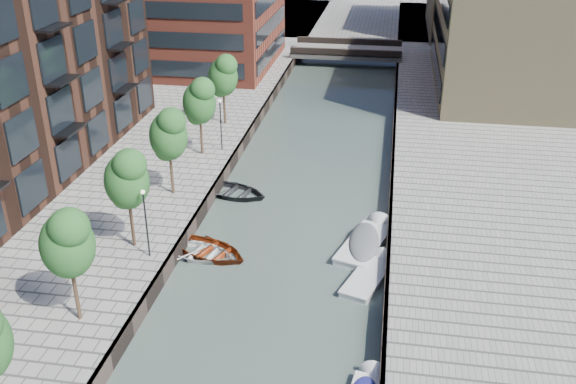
% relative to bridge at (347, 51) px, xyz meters
% --- Properties ---
extents(water, '(300.00, 300.00, 0.00)m').
position_rel_bridge_xyz_m(water, '(0.00, -32.00, -1.39)').
color(water, '#38473F').
rests_on(water, ground).
extents(quay_right, '(20.00, 140.00, 1.00)m').
position_rel_bridge_xyz_m(quay_right, '(16.00, -32.00, -0.89)').
color(quay_right, gray).
rests_on(quay_right, ground).
extents(quay_wall_left, '(0.25, 140.00, 1.00)m').
position_rel_bridge_xyz_m(quay_wall_left, '(-6.10, -32.00, -0.89)').
color(quay_wall_left, '#332823').
rests_on(quay_wall_left, ground).
extents(quay_wall_right, '(0.25, 140.00, 1.00)m').
position_rel_bridge_xyz_m(quay_wall_right, '(6.10, -32.00, -0.89)').
color(quay_wall_right, '#332823').
rests_on(quay_wall_right, ground).
extents(far_closure, '(80.00, 40.00, 1.00)m').
position_rel_bridge_xyz_m(far_closure, '(0.00, 28.00, -0.89)').
color(far_closure, gray).
rests_on(far_closure, ground).
extents(tan_block_near, '(12.00, 25.00, 14.00)m').
position_rel_bridge_xyz_m(tan_block_near, '(16.00, -10.00, 6.61)').
color(tan_block_near, '#908158').
rests_on(tan_block_near, quay_right).
extents(bridge, '(13.00, 6.00, 1.30)m').
position_rel_bridge_xyz_m(bridge, '(0.00, 0.00, 0.00)').
color(bridge, gray).
rests_on(bridge, ground).
extents(tree_2, '(2.50, 2.50, 5.95)m').
position_rel_bridge_xyz_m(tree_2, '(-8.50, -54.00, 3.92)').
color(tree_2, '#382619').
rests_on(tree_2, quay_left).
extents(tree_3, '(2.50, 2.50, 5.95)m').
position_rel_bridge_xyz_m(tree_3, '(-8.50, -47.00, 3.92)').
color(tree_3, '#382619').
rests_on(tree_3, quay_left).
extents(tree_4, '(2.50, 2.50, 5.95)m').
position_rel_bridge_xyz_m(tree_4, '(-8.50, -40.00, 3.92)').
color(tree_4, '#382619').
rests_on(tree_4, quay_left).
extents(tree_5, '(2.50, 2.50, 5.95)m').
position_rel_bridge_xyz_m(tree_5, '(-8.50, -33.00, 3.92)').
color(tree_5, '#382619').
rests_on(tree_5, quay_left).
extents(tree_6, '(2.50, 2.50, 5.95)m').
position_rel_bridge_xyz_m(tree_6, '(-8.50, -26.00, 3.92)').
color(tree_6, '#382619').
rests_on(tree_6, quay_left).
extents(lamp_1, '(0.24, 0.24, 4.12)m').
position_rel_bridge_xyz_m(lamp_1, '(-7.20, -48.00, 2.12)').
color(lamp_1, black).
rests_on(lamp_1, quay_left).
extents(lamp_2, '(0.24, 0.24, 4.12)m').
position_rel_bridge_xyz_m(lamp_2, '(-7.20, -32.00, 2.12)').
color(lamp_2, black).
rests_on(lamp_2, quay_left).
extents(sloop_2, '(5.83, 5.09, 1.01)m').
position_rel_bridge_xyz_m(sloop_2, '(-4.32, -45.78, -1.39)').
color(sloop_2, maroon).
rests_on(sloop_2, ground).
extents(sloop_3, '(5.10, 4.06, 0.95)m').
position_rel_bridge_xyz_m(sloop_3, '(-4.94, -46.05, -1.39)').
color(sloop_3, white).
rests_on(sloop_3, ground).
extents(sloop_4, '(5.80, 4.82, 1.04)m').
position_rel_bridge_xyz_m(sloop_4, '(-4.88, -37.77, -1.39)').
color(sloop_4, black).
rests_on(sloop_4, ground).
extents(motorboat_2, '(3.02, 4.97, 1.57)m').
position_rel_bridge_xyz_m(motorboat_2, '(5.23, -46.52, -1.30)').
color(motorboat_2, silver).
rests_on(motorboat_2, ground).
extents(motorboat_4, '(3.51, 6.00, 1.90)m').
position_rel_bridge_xyz_m(motorboat_4, '(4.78, -43.09, -1.16)').
color(motorboat_4, silver).
rests_on(motorboat_4, ground).
extents(car, '(3.07, 4.40, 1.39)m').
position_rel_bridge_xyz_m(car, '(11.46, -10.71, 0.31)').
color(car, silver).
rests_on(car, quay_right).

